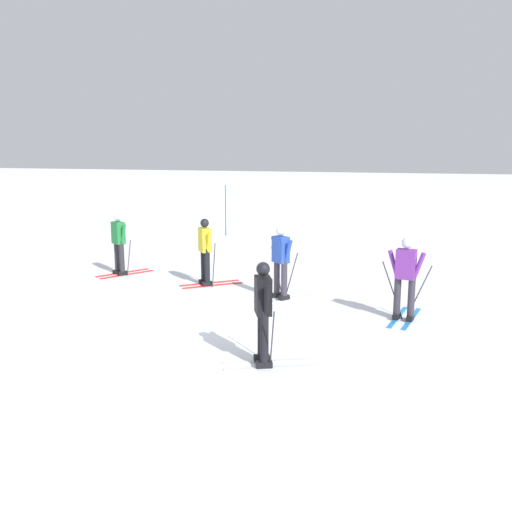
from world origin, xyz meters
The scene contains 8 objects.
ground_plane centered at (0.00, 0.00, 0.00)m, with size 120.00×120.00×0.00m, color white.
far_snow_ridge centered at (0.00, 18.03, 1.02)m, with size 80.00×6.69×2.03m, color white.
skier_black centered at (1.65, -1.92, 0.92)m, with size 1.62×0.97×1.71m.
skier_blue centered at (1.00, 2.07, 0.92)m, with size 1.31×1.47×1.71m.
skier_purple centered at (3.78, 1.17, 0.92)m, with size 0.99×1.64×1.71m.
skier_green centered at (-3.83, 3.32, 0.92)m, with size 1.20×1.53×1.71m.
skier_yellow centered at (-1.14, 2.85, 0.92)m, with size 1.48×1.29×1.71m.
trail_marker_pole centered at (-3.24, 10.65, 1.00)m, with size 0.04×0.04×1.99m, color #1E56AD.
Camera 1 is at (3.87, -10.28, 3.50)m, focal length 39.67 mm.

